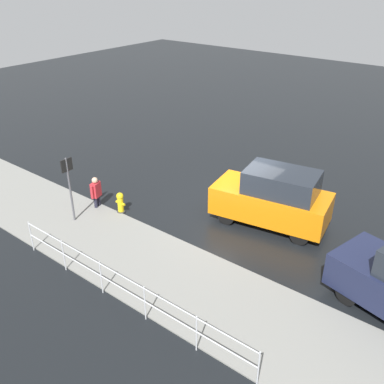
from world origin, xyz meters
name	(u,v)px	position (x,y,z in m)	size (l,w,h in m)	color
ground_plane	(234,213)	(0.00, 0.00, 0.00)	(60.00, 60.00, 0.00)	black
kerb_strip	(157,269)	(0.00, 4.20, 0.02)	(24.00, 3.20, 0.04)	slate
moving_hatchback	(273,198)	(-1.41, -0.14, 1.03)	(4.12, 2.31, 2.06)	orange
fire_hydrant	(120,203)	(3.27, 2.52, 0.40)	(0.42, 0.31, 0.80)	gold
pedestrian	(96,191)	(4.25, 2.79, 0.68)	(0.33, 0.55, 1.22)	#B2262D
metal_railing	(122,284)	(-0.31, 5.87, 0.71)	(8.12, 0.04, 1.05)	#B7BABF
sign_post	(69,181)	(4.14, 3.94, 1.58)	(0.07, 0.44, 2.40)	#4C4C51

